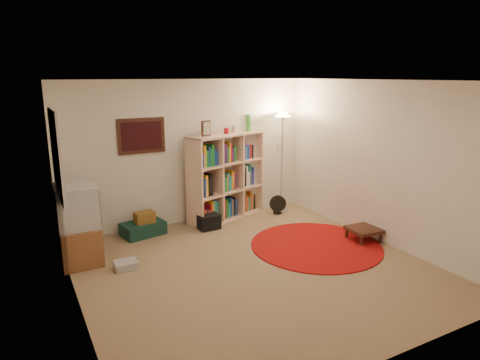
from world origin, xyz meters
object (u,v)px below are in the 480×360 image
at_px(bookshelf, 225,178).
at_px(tv_stand, 78,225).
at_px(floor_lamp, 282,130).
at_px(suitcase, 143,229).
at_px(floor_fan, 278,205).
at_px(side_table, 364,230).

distance_m(bookshelf, tv_stand, 2.75).
bearing_deg(floor_lamp, suitcase, 179.91).
distance_m(floor_lamp, floor_fan, 1.40).
distance_m(bookshelf, side_table, 2.58).
xyz_separation_m(floor_fan, suitcase, (-2.56, 0.13, -0.07)).
height_order(bookshelf, side_table, bookshelf).
height_order(floor_lamp, tv_stand, floor_lamp).
xyz_separation_m(suitcase, side_table, (3.02, -1.91, 0.07)).
height_order(bookshelf, suitcase, bookshelf).
bearing_deg(bookshelf, tv_stand, 177.25).
bearing_deg(tv_stand, floor_fan, 6.99).
xyz_separation_m(floor_fan, tv_stand, (-3.62, -0.45, 0.35)).
distance_m(tv_stand, suitcase, 1.28).
height_order(tv_stand, side_table, tv_stand).
relative_size(floor_lamp, floor_fan, 5.29).
bearing_deg(side_table, tv_stand, 161.89).
bearing_deg(floor_fan, side_table, -57.80).
bearing_deg(floor_lamp, side_table, -80.86).
height_order(tv_stand, suitcase, tv_stand).
xyz_separation_m(tv_stand, suitcase, (1.06, 0.58, -0.43)).
xyz_separation_m(floor_lamp, tv_stand, (-3.77, -0.57, -1.04)).
bearing_deg(suitcase, floor_fan, -14.19).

